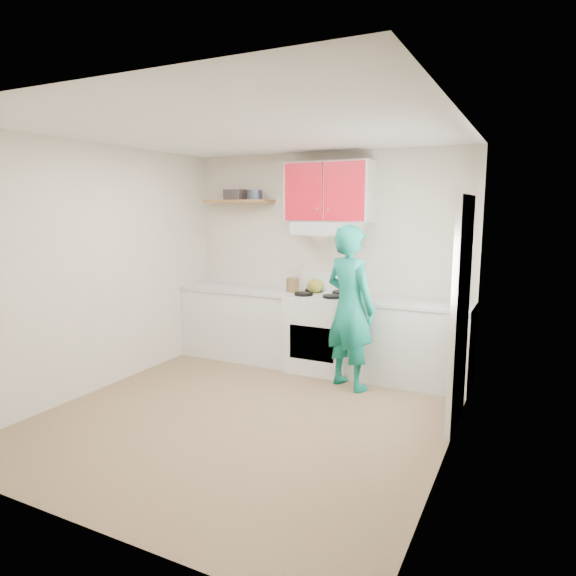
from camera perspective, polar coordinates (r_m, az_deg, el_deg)
The scene contains 21 objects.
floor at distance 4.93m, azimuth -4.55°, elevation -14.11°, with size 3.80×3.80×0.00m, color brown.
ceiling at distance 4.58m, azimuth -4.98°, elevation 17.32°, with size 3.60×3.80×0.04m, color white.
back_wall at distance 6.27m, azimuth 4.28°, elevation 3.21°, with size 3.60×0.04×2.60m, color beige.
front_wall at distance 3.14m, azimuth -23.03°, elevation -3.49°, with size 3.60×0.04×2.60m, color beige.
left_wall at distance 5.72m, azimuth -20.39°, elevation 2.09°, with size 0.04×3.80×2.60m, color beige.
right_wall at distance 3.97m, azimuth 18.09°, elevation -0.69°, with size 0.04×3.80×2.60m, color beige.
door at distance 4.70m, azimuth 18.90°, elevation -2.65°, with size 0.05×0.85×2.05m, color white.
door_glass at distance 4.64m, azimuth 18.84°, elevation 2.52°, with size 0.01×0.55×0.95m, color white.
counter_left at distance 6.61m, azimuth -5.19°, elevation -3.96°, with size 1.52×0.60×0.90m, color silver.
counter_right at distance 5.80m, azimuth 13.57°, elevation -6.05°, with size 1.32×0.60×0.90m, color silver.
stove at distance 6.08m, azimuth 3.90°, elevation -5.01°, with size 0.76×0.65×0.92m, color white.
range_hood at distance 6.00m, azimuth 4.42°, elevation 6.73°, with size 0.76×0.44×0.15m, color silver.
upper_cabinets at distance 6.05m, azimuth 4.67°, elevation 10.77°, with size 1.02×0.33×0.70m, color red.
shelf at distance 6.63m, azimuth -5.53°, elevation 9.75°, with size 0.90×0.30×0.04m, color brown.
books at distance 6.70m, azimuth -6.00°, elevation 10.45°, with size 0.25×0.18×0.13m, color #383133.
tin at distance 6.47m, azimuth -3.79°, elevation 10.47°, with size 0.20×0.20×0.12m, color #333D4C.
kettle at distance 6.09m, azimuth 3.08°, elevation 0.25°, with size 0.20×0.20×0.17m, color olive.
crock at distance 6.16m, azimuth 0.52°, elevation 0.26°, with size 0.16×0.16×0.19m, color brown.
cutting_board at distance 5.65m, azimuth 11.07°, elevation -1.60°, with size 0.30×0.22×0.02m, color olive.
silicone_mat at distance 5.56m, azimuth 17.64°, elevation -2.10°, with size 0.27×0.23×0.01m, color red.
person at distance 5.43m, azimuth 7.02°, elevation -2.19°, with size 0.64×0.42×1.77m, color #0C6D5B.
Camera 1 is at (2.35, -3.87, 1.95)m, focal length 31.46 mm.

